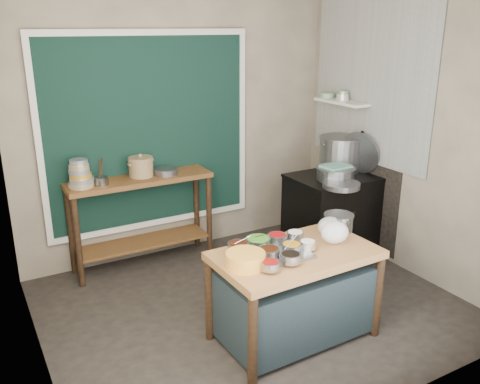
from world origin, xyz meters
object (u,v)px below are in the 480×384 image
back_counter (142,222)px  steamer (335,174)px  prep_table (294,295)px  condiment_tray (275,254)px  stove_block (333,216)px  ceramic_crock (141,168)px  utensil_cup (102,181)px  stock_pot (340,154)px  yellow_basin (245,260)px  saucepan (339,222)px

back_counter → steamer: 2.04m
prep_table → back_counter: back_counter is taller
prep_table → condiment_tray: size_ratio=2.43×
prep_table → stove_block: bearing=39.4°
prep_table → steamer: (1.20, 1.00, 0.57)m
condiment_tray → ceramic_crock: 1.92m
utensil_cup → stock_pot: stock_pot is taller
yellow_basin → steamer: 1.96m
back_counter → yellow_basin: size_ratio=5.07×
prep_table → condiment_tray: 0.43m
stock_pot → utensil_cup: bearing=167.9°
stock_pot → steamer: size_ratio=1.16×
condiment_tray → prep_table: bearing=-7.3°
condiment_tray → steamer: steamer is taller
utensil_cup → stock_pot: size_ratio=0.27×
back_counter → stock_pot: size_ratio=3.02×
back_counter → utensil_cup: 0.65m
yellow_basin → ceramic_crock: ceramic_crock is taller
back_counter → yellow_basin: back_counter is taller
utensil_cup → steamer: (2.19, -0.78, -0.04)m
utensil_cup → stock_pot: bearing=-12.1°
saucepan → stock_pot: bearing=31.6°
yellow_basin → saucepan: size_ratio=1.11×
prep_table → utensil_cup: size_ratio=9.47×
condiment_tray → back_counter: bearing=103.0°
ceramic_crock → back_counter: bearing=-132.8°
back_counter → utensil_cup: utensil_cup is taller
saucepan → steamer: steamer is taller
steamer → condiment_tray: bearing=-144.7°
stove_block → yellow_basin: yellow_basin is taller
condiment_tray → utensil_cup: 1.95m
prep_table → yellow_basin: 0.63m
utensil_cup → condiment_tray: bearing=-65.3°
utensil_cup → yellow_basin: bearing=-73.9°
ceramic_crock → stock_pot: 2.13m
yellow_basin → ceramic_crock: bearing=93.0°
condiment_tray → steamer: bearing=35.3°
condiment_tray → utensil_cup: bearing=114.7°
yellow_basin → condiment_tray: bearing=10.9°
stove_block → steamer: steamer is taller
stock_pot → ceramic_crock: bearing=163.0°
prep_table → stock_pot: bearing=39.3°
back_counter → utensil_cup: (-0.39, -0.06, 0.51)m
prep_table → stock_pot: (1.47, 1.26, 0.69)m
stove_block → condiment_tray: (-1.48, -1.09, 0.34)m
saucepan → steamer: bearing=33.8°
yellow_basin → stock_pot: (1.93, 1.29, 0.26)m
ceramic_crock → utensil_cup: bearing=-167.2°
stove_block → yellow_basin: size_ratio=3.15×
yellow_basin → stove_block: bearing=33.0°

